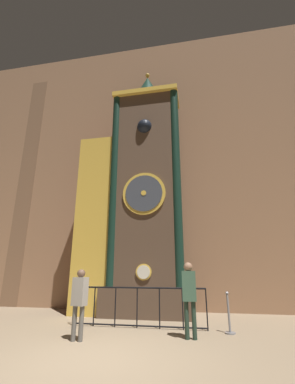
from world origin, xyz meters
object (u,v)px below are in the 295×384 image
(clock_tower, at_px, (135,198))
(stanchion_post, at_px, (229,320))
(visitor_near, at_px, (80,297))
(visitor_far, at_px, (189,291))

(clock_tower, distance_m, stanchion_post, 5.61)
(clock_tower, xyz_separation_m, stanchion_post, (3.14, -2.17, -4.11))
(clock_tower, distance_m, visitor_near, 5.05)
(clock_tower, distance_m, visitor_far, 4.97)
(visitor_near, xyz_separation_m, stanchion_post, (3.63, 1.46, -0.63))
(visitor_far, xyz_separation_m, stanchion_post, (0.99, 0.79, -0.75))
(clock_tower, xyz_separation_m, visitor_far, (2.15, -2.97, -3.36))
(clock_tower, height_order, visitor_far, clock_tower)
(visitor_far, relative_size, stanchion_post, 1.73)
(visitor_near, bearing_deg, clock_tower, 95.45)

